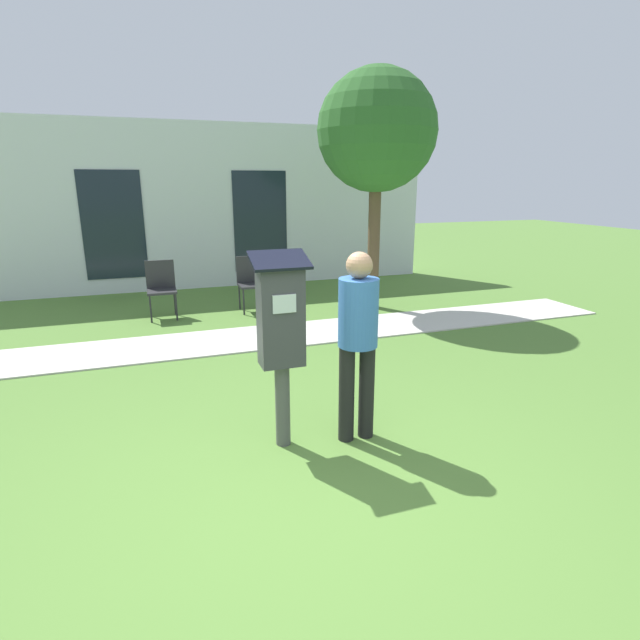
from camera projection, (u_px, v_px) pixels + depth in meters
ground_plane at (301, 494)px, 3.47m from camera, size 40.00×40.00×0.00m
sidewalk at (222, 341)px, 6.74m from camera, size 12.00×1.10×0.02m
building_facade at (189, 208)px, 9.78m from camera, size 10.00×0.26×3.20m
parking_meter at (281, 326)px, 3.87m from camera, size 0.44×0.31×1.59m
person_standing at (358, 333)px, 3.99m from camera, size 0.32×0.32×1.58m
outdoor_chair_left at (161, 285)px, 7.84m from camera, size 0.44×0.44×0.90m
outdoor_chair_middle at (251, 279)px, 8.29m from camera, size 0.44×0.44×0.90m
tree at (377, 132)px, 7.86m from camera, size 1.90×1.90×3.82m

